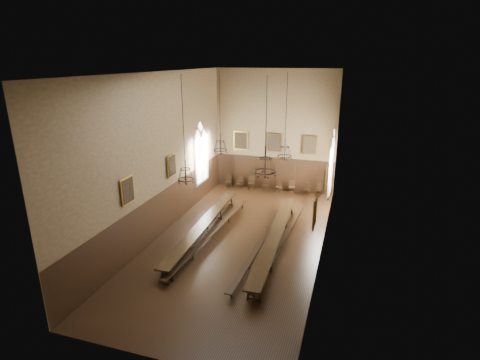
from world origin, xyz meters
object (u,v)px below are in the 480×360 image
at_px(table_right, 275,241).
at_px(chair_3, 265,187).
at_px(chandelier_back_left, 220,145).
at_px(bench_right_inner, 263,241).
at_px(chandelier_back_right, 285,150).
at_px(chandelier_front_left, 185,172).
at_px(chandelier_front_right, 265,166).
at_px(chair_2, 251,185).
at_px(chair_5, 292,189).
at_px(bench_left_inner, 213,234).
at_px(chair_6, 306,191).
at_px(chair_1, 240,185).
at_px(table_left, 204,229).
at_px(bench_left_outer, 197,229).
at_px(chair_7, 318,192).
at_px(chair_4, 278,189).
at_px(chair_0, 229,184).
at_px(bench_right_outer, 282,243).

distance_m(table_right, chair_3, 9.14).
xyz_separation_m(chair_3, chandelier_back_left, (-1.55, -5.57, 4.39)).
bearing_deg(bench_right_inner, chandelier_back_right, 75.85).
bearing_deg(chandelier_front_left, chandelier_front_right, 2.02).
bearing_deg(table_right, chair_2, 113.09).
relative_size(chair_5, chandelier_back_right, 0.21).
relative_size(bench_left_inner, chair_3, 11.10).
xyz_separation_m(table_right, chair_6, (0.51, 8.72, -0.13)).
distance_m(chair_1, chandelier_back_left, 7.08).
relative_size(chair_1, chandelier_back_right, 0.19).
height_order(table_left, table_right, table_right).
distance_m(chair_2, chandelier_back_left, 7.06).
bearing_deg(chair_2, chair_3, -6.12).
xyz_separation_m(bench_left_outer, chair_2, (0.91, 8.31, 0.04)).
relative_size(chair_7, chandelier_back_left, 0.20).
distance_m(bench_left_outer, chandelier_front_left, 5.05).
height_order(chair_2, chair_4, chair_2).
distance_m(chair_3, chair_6, 3.12).
xyz_separation_m(chair_7, chandelier_back_right, (-1.44, -6.37, 4.51)).
height_order(table_left, chair_6, chair_6).
relative_size(chair_0, chair_1, 1.09).
distance_m(table_right, chandelier_front_right, 5.14).
height_order(chair_2, chandelier_front_left, chandelier_front_left).
distance_m(bench_right_inner, chair_1, 9.50).
bearing_deg(bench_left_inner, chair_3, 84.01).
relative_size(chandelier_back_left, chandelier_front_right, 1.11).
relative_size(bench_right_outer, chair_7, 10.62).
bearing_deg(chair_0, chandelier_back_right, -59.14).
bearing_deg(chandelier_front_left, bench_right_inner, 34.87).
relative_size(chair_4, chandelier_front_right, 0.20).
height_order(bench_left_outer, chair_3, chair_3).
height_order(table_right, chair_2, chair_2).
height_order(chair_6, chandelier_front_left, chandelier_front_left).
bearing_deg(bench_right_outer, bench_left_inner, -178.29).
relative_size(bench_right_inner, chair_4, 12.30).
bearing_deg(bench_right_inner, chair_2, 109.55).
bearing_deg(bench_right_inner, chandelier_front_right, -76.31).
bearing_deg(bench_left_outer, chair_6, 58.24).
bearing_deg(chair_0, table_right, -67.43).
height_order(chair_0, chair_4, chair_0).
bearing_deg(bench_right_outer, chair_2, 115.37).
height_order(chair_0, chair_3, chair_0).
bearing_deg(chandelier_front_left, table_left, 94.95).
bearing_deg(chair_7, chair_1, -163.01).
bearing_deg(chandelier_back_right, chair_1, 125.50).
xyz_separation_m(table_left, chandelier_back_left, (-0.00, 2.93, 4.27)).
xyz_separation_m(chair_1, chair_5, (4.02, 0.08, 0.02)).
bearing_deg(chandelier_front_right, chandelier_back_left, 127.46).
bearing_deg(chair_7, bench_left_inner, -102.40).
height_order(chair_5, chandelier_front_right, chandelier_front_right).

